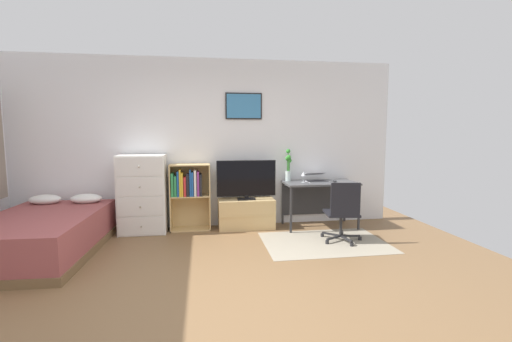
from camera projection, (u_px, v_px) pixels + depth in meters
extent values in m
plane|color=brown|center=(217.00, 290.00, 3.39)|extent=(7.20, 7.20, 0.00)
cube|color=white|center=(209.00, 144.00, 5.63)|extent=(6.12, 0.06, 2.70)
cube|color=black|center=(244.00, 106.00, 5.60)|extent=(0.59, 0.02, 0.42)
cube|color=teal|center=(244.00, 106.00, 5.59)|extent=(0.55, 0.01, 0.38)
cube|color=#9E937F|center=(325.00, 242.00, 4.87)|extent=(1.70, 1.20, 0.01)
cube|color=brown|center=(42.00, 251.00, 4.37)|extent=(1.37, 2.08, 0.10)
cube|color=#9E4C4C|center=(41.00, 231.00, 4.34)|extent=(1.33, 2.04, 0.41)
ellipsoid|color=white|center=(45.00, 199.00, 5.04)|extent=(0.45, 0.30, 0.14)
ellipsoid|color=white|center=(86.00, 199.00, 5.11)|extent=(0.45, 0.30, 0.14)
cube|color=white|center=(143.00, 194.00, 5.29)|extent=(0.70, 0.42, 1.20)
cube|color=silver|center=(141.00, 226.00, 5.13)|extent=(0.66, 0.01, 0.28)
sphere|color=#A59E8C|center=(141.00, 227.00, 5.11)|extent=(0.03, 0.03, 0.03)
cube|color=silver|center=(141.00, 207.00, 5.10)|extent=(0.66, 0.01, 0.28)
sphere|color=#A59E8C|center=(140.00, 207.00, 5.08)|extent=(0.03, 0.03, 0.03)
cube|color=silver|center=(140.00, 187.00, 5.06)|extent=(0.66, 0.01, 0.28)
sphere|color=#A59E8C|center=(140.00, 187.00, 5.05)|extent=(0.03, 0.03, 0.03)
cube|color=silver|center=(139.00, 167.00, 5.03)|extent=(0.66, 0.01, 0.28)
sphere|color=#A59E8C|center=(139.00, 167.00, 5.01)|extent=(0.03, 0.03, 0.03)
cube|color=tan|center=(171.00, 198.00, 5.42)|extent=(0.02, 0.30, 1.04)
cube|color=tan|center=(210.00, 197.00, 5.51)|extent=(0.02, 0.30, 1.04)
cube|color=tan|center=(191.00, 229.00, 5.53)|extent=(0.62, 0.30, 0.02)
cube|color=tan|center=(190.00, 196.00, 5.47)|extent=(0.59, 0.30, 0.02)
cube|color=tan|center=(190.00, 165.00, 5.41)|extent=(0.59, 0.30, 0.02)
cube|color=tan|center=(191.00, 195.00, 5.61)|extent=(0.62, 0.01, 1.04)
cube|color=#2D8C4C|center=(173.00, 185.00, 5.38)|extent=(0.04, 0.22, 0.36)
cube|color=#2D8C4C|center=(176.00, 186.00, 5.37)|extent=(0.04, 0.20, 0.32)
cube|color=#1E519E|center=(178.00, 184.00, 5.36)|extent=(0.03, 0.17, 0.39)
cube|color=gold|center=(180.00, 183.00, 5.38)|extent=(0.03, 0.20, 0.42)
cube|color=gold|center=(182.00, 184.00, 5.38)|extent=(0.03, 0.19, 0.36)
cube|color=red|center=(185.00, 186.00, 5.41)|extent=(0.04, 0.22, 0.30)
cube|color=black|center=(188.00, 185.00, 5.39)|extent=(0.04, 0.17, 0.35)
cube|color=#1E519E|center=(190.00, 183.00, 5.39)|extent=(0.02, 0.17, 0.41)
cube|color=#1E519E|center=(192.00, 184.00, 5.43)|extent=(0.03, 0.23, 0.37)
cube|color=white|center=(195.00, 183.00, 5.42)|extent=(0.04, 0.20, 0.40)
cube|color=#8C388C|center=(198.00, 183.00, 5.43)|extent=(0.03, 0.21, 0.38)
cube|color=black|center=(201.00, 185.00, 5.44)|extent=(0.03, 0.22, 0.34)
cube|color=tan|center=(246.00, 214.00, 5.59)|extent=(0.89, 0.40, 0.47)
cube|color=tan|center=(248.00, 217.00, 5.39)|extent=(0.89, 0.01, 0.02)
cube|color=black|center=(246.00, 199.00, 5.54)|extent=(0.28, 0.16, 0.02)
cube|color=black|center=(246.00, 197.00, 5.53)|extent=(0.06, 0.04, 0.05)
cube|color=black|center=(246.00, 178.00, 5.50)|extent=(0.94, 0.02, 0.57)
cube|color=black|center=(246.00, 178.00, 5.49)|extent=(0.91, 0.01, 0.54)
cube|color=#4C4C4F|center=(320.00, 183.00, 5.61)|extent=(1.16, 0.61, 0.03)
cube|color=#2D2D30|center=(291.00, 210.00, 5.30)|extent=(0.03, 0.03, 0.71)
cube|color=#2D2D30|center=(359.00, 208.00, 5.46)|extent=(0.03, 0.03, 0.71)
cube|color=#2D2D30|center=(283.00, 203.00, 5.84)|extent=(0.03, 0.03, 0.71)
cube|color=#2D2D30|center=(345.00, 201.00, 6.00)|extent=(0.03, 0.03, 0.71)
cube|color=#2D2D30|center=(314.00, 200.00, 5.94)|extent=(1.10, 0.02, 0.50)
cylinder|color=#232326|center=(360.00, 238.00, 4.97)|extent=(0.05, 0.05, 0.05)
cube|color=#232326|center=(350.00, 236.00, 4.96)|extent=(0.28, 0.07, 0.02)
cylinder|color=#232326|center=(342.00, 233.00, 5.23)|extent=(0.05, 0.05, 0.05)
cube|color=#232326|center=(341.00, 233.00, 5.09)|extent=(0.15, 0.26, 0.02)
cylinder|color=#232326|center=(322.00, 235.00, 5.13)|extent=(0.05, 0.05, 0.05)
cube|color=#232326|center=(331.00, 234.00, 5.04)|extent=(0.22, 0.22, 0.02)
cylinder|color=#232326|center=(327.00, 242.00, 4.80)|extent=(0.05, 0.05, 0.05)
cube|color=#232326|center=(334.00, 238.00, 4.88)|extent=(0.26, 0.16, 0.02)
cylinder|color=#232326|center=(352.00, 245.00, 4.70)|extent=(0.05, 0.05, 0.05)
cube|color=#232326|center=(346.00, 239.00, 4.83)|extent=(0.08, 0.28, 0.02)
cylinder|color=#232326|center=(341.00, 225.00, 4.94)|extent=(0.04, 0.04, 0.30)
cube|color=black|center=(341.00, 213.00, 4.92)|extent=(0.50, 0.50, 0.03)
cube|color=black|center=(345.00, 199.00, 4.70)|extent=(0.40, 0.09, 0.45)
cube|color=#B7B7BC|center=(317.00, 182.00, 5.59)|extent=(0.36, 0.25, 0.01)
cube|color=black|center=(317.00, 181.00, 5.59)|extent=(0.33, 0.23, 0.00)
cube|color=#B7B7BC|center=(314.00, 174.00, 5.72)|extent=(0.35, 0.24, 0.07)
cube|color=navy|center=(314.00, 174.00, 5.72)|extent=(0.33, 0.22, 0.06)
ellipsoid|color=#262628|center=(335.00, 181.00, 5.58)|extent=(0.06, 0.10, 0.03)
cylinder|color=silver|center=(288.00, 176.00, 5.74)|extent=(0.09, 0.09, 0.16)
cylinder|color=#3D8438|center=(289.00, 169.00, 5.73)|extent=(0.01, 0.01, 0.29)
sphere|color=#308B2C|center=(289.00, 160.00, 5.72)|extent=(0.07, 0.07, 0.07)
cylinder|color=#3D8438|center=(288.00, 164.00, 5.73)|extent=(0.01, 0.01, 0.44)
sphere|color=#308B2C|center=(288.00, 151.00, 5.70)|extent=(0.07, 0.07, 0.07)
cylinder|color=#3D8438|center=(287.00, 168.00, 5.72)|extent=(0.01, 0.01, 0.32)
sphere|color=#308B2C|center=(287.00, 159.00, 5.71)|extent=(0.07, 0.07, 0.07)
cylinder|color=#3D8438|center=(289.00, 168.00, 5.70)|extent=(0.01, 0.01, 0.34)
sphere|color=#308B2C|center=(289.00, 157.00, 5.68)|extent=(0.07, 0.07, 0.07)
cylinder|color=silver|center=(303.00, 182.00, 5.53)|extent=(0.06, 0.06, 0.01)
cylinder|color=silver|center=(303.00, 179.00, 5.52)|extent=(0.01, 0.01, 0.10)
cone|color=silver|center=(303.00, 174.00, 5.51)|extent=(0.07, 0.07, 0.07)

